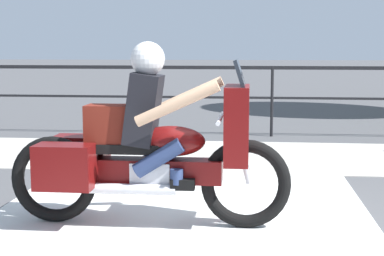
# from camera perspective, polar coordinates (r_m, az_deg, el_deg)

# --- Properties ---
(ground_plane) EXTENTS (120.00, 120.00, 0.00)m
(ground_plane) POSITION_cam_1_polar(r_m,az_deg,el_deg) (5.03, 9.59, -9.97)
(ground_plane) COLOR #4C4C4F
(sidewalk_band) EXTENTS (44.00, 2.40, 0.01)m
(sidewalk_band) POSITION_cam_1_polar(r_m,az_deg,el_deg) (8.32, 8.10, -2.73)
(sidewalk_band) COLOR #B7B2A8
(sidewalk_band) RESTS_ON ground
(crosswalk_band) EXTENTS (3.48, 6.00, 0.01)m
(crosswalk_band) POSITION_cam_1_polar(r_m,az_deg,el_deg) (4.87, -2.03, -10.43)
(crosswalk_band) COLOR silver
(crosswalk_band) RESTS_ON ground
(fence_railing) EXTENTS (36.00, 0.05, 1.20)m
(fence_railing) POSITION_cam_1_polar(r_m,az_deg,el_deg) (10.07, 7.79, 4.53)
(fence_railing) COLOR black
(fence_railing) RESTS_ON ground
(motorcycle) EXTENTS (2.44, 0.76, 1.58)m
(motorcycle) POSITION_cam_1_polar(r_m,az_deg,el_deg) (5.03, -4.44, -1.86)
(motorcycle) COLOR black
(motorcycle) RESTS_ON ground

